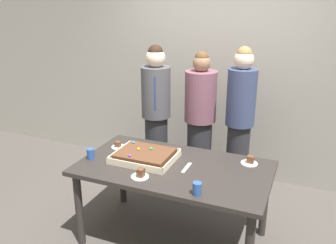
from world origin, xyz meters
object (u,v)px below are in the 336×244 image
object	(u,v)px
plated_slice_near_left	(140,175)
drink_cup_nearest	(91,154)
sheet_cake	(145,156)
plated_slice_near_right	(250,161)
drink_cup_middle	(197,189)
cake_server_utensil	(187,168)
person_serving_front	(239,124)
plated_slice_far_left	(119,146)
party_table	(174,175)
person_striped_tie_right	(156,116)
person_green_shirt_behind	(200,122)

from	to	relation	value
plated_slice_near_left	drink_cup_nearest	xyz separation A→B (m)	(-0.59, 0.15, 0.02)
sheet_cake	plated_slice_near_right	bearing A→B (deg)	17.12
drink_cup_middle	cake_server_utensil	xyz separation A→B (m)	(-0.22, 0.38, -0.05)
plated_slice_near_right	person_serving_front	world-z (taller)	person_serving_front
plated_slice_near_left	cake_server_utensil	distance (m)	0.43
plated_slice_far_left	drink_cup_nearest	distance (m)	0.35
plated_slice_near_right	plated_slice_near_left	bearing A→B (deg)	-142.25
party_table	person_striped_tie_right	size ratio (longest dim) A/B	0.99
party_table	person_green_shirt_behind	distance (m)	1.00
party_table	drink_cup_nearest	distance (m)	0.79
cake_server_utensil	person_striped_tie_right	size ratio (longest dim) A/B	0.12
party_table	cake_server_utensil	distance (m)	0.15
drink_cup_nearest	person_serving_front	distance (m)	1.57
plated_slice_far_left	person_serving_front	size ratio (longest dim) A/B	0.09
party_table	drink_cup_middle	world-z (taller)	drink_cup_middle
person_green_shirt_behind	plated_slice_far_left	bearing A→B (deg)	-22.82
person_serving_front	plated_slice_near_right	bearing A→B (deg)	58.10
plated_slice_near_right	person_striped_tie_right	distance (m)	1.31
plated_slice_near_right	drink_cup_nearest	xyz separation A→B (m)	(-1.38, -0.46, 0.03)
person_green_shirt_behind	sheet_cake	bearing A→B (deg)	-0.02
person_striped_tie_right	sheet_cake	bearing A→B (deg)	-0.02
drink_cup_middle	person_green_shirt_behind	bearing A→B (deg)	107.21
person_serving_front	plated_slice_near_left	bearing A→B (deg)	12.74
party_table	person_green_shirt_behind	bearing A→B (deg)	94.61
cake_server_utensil	person_striped_tie_right	xyz separation A→B (m)	(-0.69, 0.86, 0.13)
sheet_cake	plated_slice_near_left	world-z (taller)	sheet_cake
person_striped_tie_right	cake_server_utensil	bearing A→B (deg)	20.70
party_table	drink_cup_middle	distance (m)	0.53
drink_cup_middle	person_green_shirt_behind	distance (m)	1.42
cake_server_utensil	sheet_cake	bearing A→B (deg)	176.92
person_striped_tie_right	party_table	bearing A→B (deg)	15.38
plated_slice_far_left	cake_server_utensil	distance (m)	0.80
sheet_cake	cake_server_utensil	bearing A→B (deg)	-3.08
party_table	plated_slice_far_left	xyz separation A→B (m)	(-0.66, 0.17, 0.11)
drink_cup_middle	cake_server_utensil	bearing A→B (deg)	120.21
drink_cup_nearest	cake_server_utensil	distance (m)	0.90
cake_server_utensil	drink_cup_middle	bearing A→B (deg)	-59.79
plated_slice_far_left	party_table	bearing A→B (deg)	-14.47
plated_slice_near_right	drink_cup_nearest	bearing A→B (deg)	-161.34
party_table	person_green_shirt_behind	world-z (taller)	person_green_shirt_behind
person_serving_front	sheet_cake	bearing A→B (deg)	-0.02
party_table	plated_slice_near_left	bearing A→B (deg)	-120.32
sheet_cake	plated_slice_near_right	distance (m)	0.95
drink_cup_nearest	person_green_shirt_behind	distance (m)	1.33
person_green_shirt_behind	drink_cup_middle	bearing A→B (deg)	30.07
drink_cup_nearest	person_serving_front	xyz separation A→B (m)	(1.14, 1.07, 0.10)
plated_slice_near_right	cake_server_utensil	world-z (taller)	plated_slice_near_right
plated_slice_near_left	drink_cup_middle	size ratio (longest dim) A/B	1.50
plated_slice_near_right	drink_cup_nearest	distance (m)	1.45
drink_cup_nearest	person_green_shirt_behind	bearing A→B (deg)	58.95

